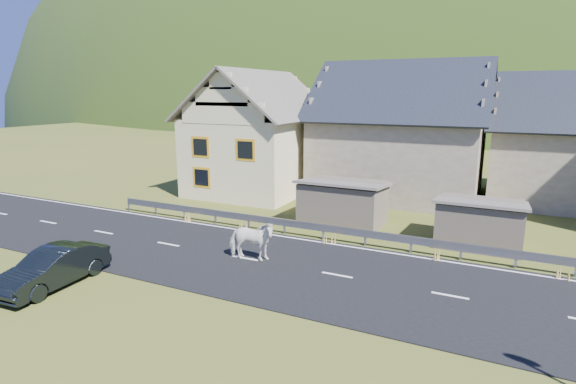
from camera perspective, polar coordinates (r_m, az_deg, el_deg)
The scene contains 13 objects.
ground at distance 17.14m, azimuth 6.26°, elevation -10.56°, with size 160.00×160.00×0.00m, color #374614.
road at distance 17.13m, azimuth 6.26°, elevation -10.50°, with size 60.00×7.00×0.04m, color black.
lane_markings at distance 17.12m, azimuth 6.26°, elevation -10.43°, with size 60.00×6.60×0.01m, color silver.
guardrail at distance 20.25m, azimuth 9.80°, elevation -5.29°, with size 28.10×0.09×0.75m.
shed_left at distance 23.25m, azimuth 7.04°, elevation -1.46°, with size 4.30×3.30×2.40m, color #6B5F4E.
shed_right at distance 21.69m, azimuth 23.10°, elevation -3.72°, with size 3.80×2.90×2.20m, color #6B5F4E.
house_cream at distance 30.95m, azimuth -3.72°, elevation 8.24°, with size 7.80×9.80×8.30m.
house_stone_a at distance 30.60m, azimuth 14.20°, elevation 8.35°, with size 10.80×9.80×8.90m.
house_stone_b at distance 32.24m, azimuth 32.69°, elevation 6.23°, with size 9.80×8.80×8.10m.
mountain at distance 196.73m, azimuth 25.41°, elevation 3.65°, with size 440.00×280.00×260.00m, color #1F3811.
conifer_patch at distance 138.62m, azimuth -0.06°, elevation 12.38°, with size 76.00×50.00×28.00m, color black.
horse at distance 18.23m, azimuth -4.73°, elevation -6.12°, with size 1.99×0.91×1.68m, color white.
car at distance 18.04m, azimuth -27.65°, elevation -8.50°, with size 1.42×4.07×1.34m, color black.
Camera 1 is at (5.12, -14.91, 6.75)m, focal length 28.00 mm.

